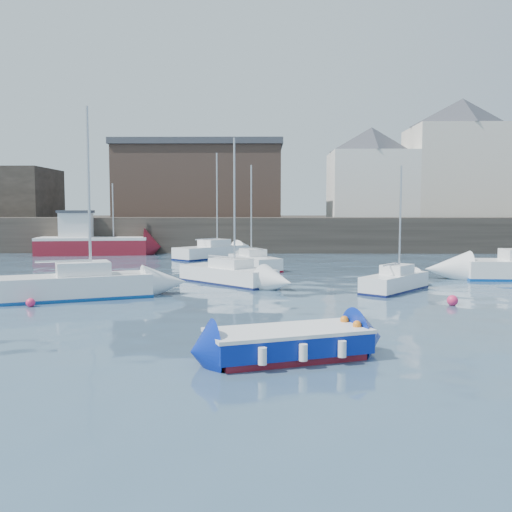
{
  "coord_description": "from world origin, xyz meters",
  "views": [
    {
      "loc": [
        0.34,
        -15.33,
        3.77
      ],
      "look_at": [
        0.0,
        12.0,
        1.5
      ],
      "focal_mm": 40.0,
      "sensor_mm": 36.0,
      "label": 1
    }
  ],
  "objects_px": {
    "sailboat_a": "(77,285)",
    "sailboat_b": "(228,274)",
    "buoy_near": "(31,307)",
    "sailboat_c": "(395,282)",
    "fishing_boat": "(89,241)",
    "buoy_mid": "(452,305)",
    "sailboat_f": "(254,262)",
    "buoy_far": "(258,270)",
    "blue_dinghy": "(288,342)",
    "sailboat_h": "(212,251)"
  },
  "relations": [
    {
      "from": "buoy_near",
      "to": "blue_dinghy",
      "type": "bearing_deg",
      "value": -38.2
    },
    {
      "from": "buoy_mid",
      "to": "sailboat_h",
      "type": "bearing_deg",
      "value": 118.2
    },
    {
      "from": "buoy_near",
      "to": "buoy_far",
      "type": "height_order",
      "value": "buoy_far"
    },
    {
      "from": "fishing_boat",
      "to": "buoy_far",
      "type": "distance_m",
      "value": 18.31
    },
    {
      "from": "sailboat_c",
      "to": "sailboat_f",
      "type": "xyz_separation_m",
      "value": [
        -6.62,
        9.52,
        0.02
      ]
    },
    {
      "from": "sailboat_a",
      "to": "buoy_near",
      "type": "xyz_separation_m",
      "value": [
        -1.16,
        -2.01,
        -0.56
      ]
    },
    {
      "from": "sailboat_b",
      "to": "buoy_near",
      "type": "relative_size",
      "value": 20.66
    },
    {
      "from": "sailboat_a",
      "to": "buoy_mid",
      "type": "height_order",
      "value": "sailboat_a"
    },
    {
      "from": "buoy_far",
      "to": "sailboat_h",
      "type": "bearing_deg",
      "value": 113.57
    },
    {
      "from": "fishing_boat",
      "to": "sailboat_c",
      "type": "distance_m",
      "value": 29.13
    },
    {
      "from": "buoy_near",
      "to": "buoy_far",
      "type": "bearing_deg",
      "value": 57.25
    },
    {
      "from": "blue_dinghy",
      "to": "sailboat_h",
      "type": "xyz_separation_m",
      "value": [
        -4.54,
        29.21,
        0.09
      ]
    },
    {
      "from": "sailboat_b",
      "to": "sailboat_c",
      "type": "distance_m",
      "value": 8.25
    },
    {
      "from": "blue_dinghy",
      "to": "buoy_near",
      "type": "height_order",
      "value": "blue_dinghy"
    },
    {
      "from": "sailboat_c",
      "to": "sailboat_b",
      "type": "bearing_deg",
      "value": 162.08
    },
    {
      "from": "sailboat_a",
      "to": "sailboat_b",
      "type": "height_order",
      "value": "sailboat_a"
    },
    {
      "from": "blue_dinghy",
      "to": "fishing_boat",
      "type": "xyz_separation_m",
      "value": [
        -14.97,
        32.72,
        0.7
      ]
    },
    {
      "from": "fishing_boat",
      "to": "sailboat_c",
      "type": "relative_size",
      "value": 1.6
    },
    {
      "from": "sailboat_f",
      "to": "buoy_far",
      "type": "xyz_separation_m",
      "value": [
        0.22,
        -0.48,
        -0.46
      ]
    },
    {
      "from": "sailboat_f",
      "to": "sailboat_b",
      "type": "bearing_deg",
      "value": -100.02
    },
    {
      "from": "fishing_boat",
      "to": "buoy_near",
      "type": "distance_m",
      "value": 25.76
    },
    {
      "from": "blue_dinghy",
      "to": "fishing_boat",
      "type": "bearing_deg",
      "value": 114.58
    },
    {
      "from": "sailboat_h",
      "to": "buoy_mid",
      "type": "xyz_separation_m",
      "value": [
        11.33,
        -21.14,
        -0.52
      ]
    },
    {
      "from": "buoy_mid",
      "to": "fishing_boat",
      "type": "bearing_deg",
      "value": 131.44
    },
    {
      "from": "blue_dinghy",
      "to": "sailboat_h",
      "type": "height_order",
      "value": "sailboat_h"
    },
    {
      "from": "blue_dinghy",
      "to": "fishing_boat",
      "type": "distance_m",
      "value": 35.99
    },
    {
      "from": "sailboat_a",
      "to": "sailboat_f",
      "type": "bearing_deg",
      "value": 58.62
    },
    {
      "from": "blue_dinghy",
      "to": "sailboat_a",
      "type": "distance_m",
      "value": 12.76
    },
    {
      "from": "sailboat_b",
      "to": "sailboat_c",
      "type": "bearing_deg",
      "value": -17.92
    },
    {
      "from": "sailboat_a",
      "to": "buoy_mid",
      "type": "xyz_separation_m",
      "value": [
        15.24,
        -1.49,
        -0.56
      ]
    },
    {
      "from": "sailboat_a",
      "to": "buoy_near",
      "type": "bearing_deg",
      "value": -119.91
    },
    {
      "from": "fishing_boat",
      "to": "blue_dinghy",
      "type": "bearing_deg",
      "value": -65.42
    },
    {
      "from": "sailboat_b",
      "to": "buoy_mid",
      "type": "bearing_deg",
      "value": -34.89
    },
    {
      "from": "fishing_boat",
      "to": "sailboat_a",
      "type": "distance_m",
      "value": 24.07
    },
    {
      "from": "fishing_boat",
      "to": "sailboat_f",
      "type": "bearing_deg",
      "value": -39.2
    },
    {
      "from": "sailboat_f",
      "to": "buoy_near",
      "type": "height_order",
      "value": "sailboat_f"
    },
    {
      "from": "sailboat_a",
      "to": "sailboat_b",
      "type": "relative_size",
      "value": 1.11
    },
    {
      "from": "blue_dinghy",
      "to": "buoy_far",
      "type": "relative_size",
      "value": 10.05
    },
    {
      "from": "sailboat_h",
      "to": "buoy_far",
      "type": "distance_m",
      "value": 8.98
    },
    {
      "from": "buoy_near",
      "to": "sailboat_c",
      "type": "bearing_deg",
      "value": 16.3
    },
    {
      "from": "sailboat_a",
      "to": "buoy_near",
      "type": "distance_m",
      "value": 2.38
    },
    {
      "from": "fishing_boat",
      "to": "sailboat_h",
      "type": "relative_size",
      "value": 1.15
    },
    {
      "from": "sailboat_b",
      "to": "buoy_mid",
      "type": "xyz_separation_m",
      "value": [
        9.21,
        -6.42,
        -0.47
      ]
    },
    {
      "from": "blue_dinghy",
      "to": "sailboat_c",
      "type": "xyz_separation_m",
      "value": [
        5.44,
        11.95,
        0.01
      ]
    },
    {
      "from": "buoy_near",
      "to": "buoy_mid",
      "type": "bearing_deg",
      "value": 1.81
    },
    {
      "from": "fishing_boat",
      "to": "sailboat_f",
      "type": "distance_m",
      "value": 17.81
    },
    {
      "from": "buoy_near",
      "to": "sailboat_f",
      "type": "bearing_deg",
      "value": 58.83
    },
    {
      "from": "blue_dinghy",
      "to": "sailboat_f",
      "type": "bearing_deg",
      "value": 93.14
    },
    {
      "from": "blue_dinghy",
      "to": "buoy_mid",
      "type": "distance_m",
      "value": 10.56
    },
    {
      "from": "sailboat_b",
      "to": "sailboat_f",
      "type": "bearing_deg",
      "value": 79.98
    }
  ]
}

